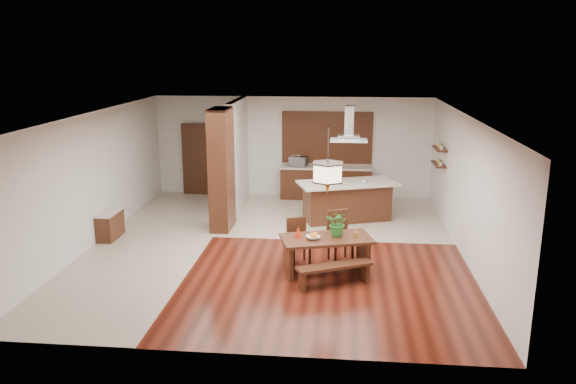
# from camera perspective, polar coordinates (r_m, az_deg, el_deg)

# --- Properties ---
(room_shell) EXTENTS (9.00, 9.04, 2.92)m
(room_shell) POSITION_cam_1_polar(r_m,az_deg,el_deg) (11.87, -1.44, 3.83)
(room_shell) COLOR #39120A
(room_shell) RESTS_ON ground
(tile_hallway) EXTENTS (2.50, 9.00, 0.01)m
(tile_hallway) POSITION_cam_1_polar(r_m,az_deg,el_deg) (13.02, -13.54, -4.99)
(tile_hallway) COLOR beige
(tile_hallway) RESTS_ON ground
(tile_kitchen) EXTENTS (5.50, 4.00, 0.01)m
(tile_kitchen) POSITION_cam_1_polar(r_m,az_deg,el_deg) (14.71, 4.63, -2.38)
(tile_kitchen) COLOR beige
(tile_kitchen) RESTS_ON ground
(soffit_band) EXTENTS (8.00, 9.00, 0.02)m
(soffit_band) POSITION_cam_1_polar(r_m,az_deg,el_deg) (11.75, -1.47, 7.78)
(soffit_band) COLOR #3E1E0F
(soffit_band) RESTS_ON room_shell
(partition_pier) EXTENTS (0.45, 1.00, 2.90)m
(partition_pier) POSITION_cam_1_polar(r_m,az_deg,el_deg) (13.39, -6.77, 2.28)
(partition_pier) COLOR black
(partition_pier) RESTS_ON ground
(partition_stub) EXTENTS (0.18, 2.40, 2.90)m
(partition_stub) POSITION_cam_1_polar(r_m,az_deg,el_deg) (15.40, -5.13, 3.91)
(partition_stub) COLOR silver
(partition_stub) RESTS_ON ground
(hallway_console) EXTENTS (0.37, 0.88, 0.63)m
(hallway_console) POSITION_cam_1_polar(r_m,az_deg,el_deg) (13.48, -17.61, -3.22)
(hallway_console) COLOR black
(hallway_console) RESTS_ON ground
(hallway_doorway) EXTENTS (1.10, 0.20, 2.10)m
(hallway_doorway) POSITION_cam_1_polar(r_m,az_deg,el_deg) (16.81, -8.78, 3.30)
(hallway_doorway) COLOR black
(hallway_doorway) RESTS_ON ground
(rear_counter) EXTENTS (2.60, 0.62, 0.95)m
(rear_counter) POSITION_cam_1_polar(r_m,az_deg,el_deg) (16.23, 3.89, 0.96)
(rear_counter) COLOR black
(rear_counter) RESTS_ON ground
(kitchen_window) EXTENTS (2.60, 0.08, 1.50)m
(kitchen_window) POSITION_cam_1_polar(r_m,az_deg,el_deg) (16.24, 3.99, 5.55)
(kitchen_window) COLOR #9E612F
(kitchen_window) RESTS_ON room_shell
(shelf_lower) EXTENTS (0.26, 0.90, 0.04)m
(shelf_lower) POSITION_cam_1_polar(r_m,az_deg,el_deg) (14.67, 15.04, 2.75)
(shelf_lower) COLOR black
(shelf_lower) RESTS_ON room_shell
(shelf_upper) EXTENTS (0.26, 0.90, 0.04)m
(shelf_upper) POSITION_cam_1_polar(r_m,az_deg,el_deg) (14.60, 15.14, 4.29)
(shelf_upper) COLOR black
(shelf_upper) RESTS_ON room_shell
(dining_table) EXTENTS (1.89, 1.29, 0.72)m
(dining_table) POSITION_cam_1_polar(r_m,az_deg,el_deg) (10.89, 3.92, -5.57)
(dining_table) COLOR black
(dining_table) RESTS_ON ground
(dining_bench) EXTENTS (1.43, 0.90, 0.40)m
(dining_bench) POSITION_cam_1_polar(r_m,az_deg,el_deg) (10.45, 4.72, -8.38)
(dining_bench) COLOR black
(dining_bench) RESTS_ON ground
(dining_chair_left) EXTENTS (0.54, 0.54, 0.93)m
(dining_chair_left) POSITION_cam_1_polar(r_m,az_deg,el_deg) (11.30, 1.15, -5.10)
(dining_chair_left) COLOR black
(dining_chair_left) RESTS_ON ground
(dining_chair_right) EXTENTS (0.60, 0.60, 1.04)m
(dining_chair_right) POSITION_cam_1_polar(r_m,az_deg,el_deg) (11.48, 5.38, -4.57)
(dining_chair_right) COLOR black
(dining_chair_right) RESTS_ON ground
(pendant_lantern) EXTENTS (0.64, 0.64, 1.31)m
(pendant_lantern) POSITION_cam_1_polar(r_m,az_deg,el_deg) (10.43, 4.08, 3.34)
(pendant_lantern) COLOR #FFEEC3
(pendant_lantern) RESTS_ON room_shell
(foliage_plant) EXTENTS (0.55, 0.52, 0.50)m
(foliage_plant) POSITION_cam_1_polar(r_m,az_deg,el_deg) (10.87, 5.13, -3.18)
(foliage_plant) COLOR #277125
(foliage_plant) RESTS_ON dining_table
(fruit_bowl) EXTENTS (0.33, 0.33, 0.06)m
(fruit_bowl) POSITION_cam_1_polar(r_m,az_deg,el_deg) (10.71, 2.56, -4.64)
(fruit_bowl) COLOR beige
(fruit_bowl) RESTS_ON dining_table
(napkin_cone) EXTENTS (0.17, 0.17, 0.22)m
(napkin_cone) POSITION_cam_1_polar(r_m,az_deg,el_deg) (10.78, 1.04, -4.05)
(napkin_cone) COLOR red
(napkin_cone) RESTS_ON dining_table
(gold_ornament) EXTENTS (0.09, 0.09, 0.11)m
(gold_ornament) POSITION_cam_1_polar(r_m,az_deg,el_deg) (10.85, 6.88, -4.35)
(gold_ornament) COLOR gold
(gold_ornament) RESTS_ON dining_table
(kitchen_island) EXTENTS (2.64, 1.79, 1.00)m
(kitchen_island) POSITION_cam_1_polar(r_m,az_deg,el_deg) (14.21, 6.01, -0.87)
(kitchen_island) COLOR black
(kitchen_island) RESTS_ON ground
(range_hood) EXTENTS (0.90, 0.55, 0.87)m
(range_hood) POSITION_cam_1_polar(r_m,az_deg,el_deg) (13.83, 6.23, 6.95)
(range_hood) COLOR silver
(range_hood) RESTS_ON room_shell
(island_cup) EXTENTS (0.14, 0.14, 0.09)m
(island_cup) POSITION_cam_1_polar(r_m,az_deg,el_deg) (13.97, 7.73, 1.06)
(island_cup) COLOR silver
(island_cup) RESTS_ON kitchen_island
(microwave) EXTENTS (0.56, 0.44, 0.27)m
(microwave) POSITION_cam_1_polar(r_m,az_deg,el_deg) (16.13, 1.04, 3.13)
(microwave) COLOR silver
(microwave) RESTS_ON rear_counter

